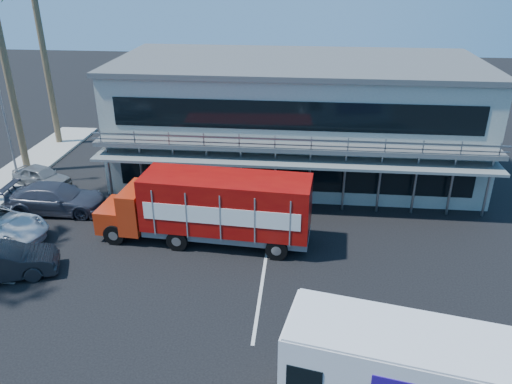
# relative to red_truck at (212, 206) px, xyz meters

# --- Properties ---
(ground) EXTENTS (120.00, 120.00, 0.00)m
(ground) POSITION_rel_red_truck_xyz_m (0.76, -5.25, -1.94)
(ground) COLOR black
(ground) RESTS_ON ground
(building) EXTENTS (22.40, 12.00, 7.30)m
(building) POSITION_rel_red_truck_xyz_m (3.76, 9.69, 1.71)
(building) COLOR #989C8F
(building) RESTS_ON ground
(light_pole_far) EXTENTS (0.50, 0.25, 8.09)m
(light_pole_far) POSITION_rel_red_truck_xyz_m (-13.44, 5.75, 2.56)
(light_pole_far) COLOR gray
(light_pole_far) RESTS_ON ground
(red_truck) EXTENTS (10.65, 3.23, 3.54)m
(red_truck) POSITION_rel_red_truck_xyz_m (0.00, 0.00, 0.00)
(red_truck) COLOR #B2280E
(red_truck) RESTS_ON ground
(white_van) EXTENTS (7.50, 3.82, 3.50)m
(white_van) POSITION_rel_red_truck_xyz_m (7.59, -10.25, -0.09)
(white_van) COLOR silver
(white_van) RESTS_ON ground
(parked_car_b) EXTENTS (5.07, 3.32, 1.58)m
(parked_car_b) POSITION_rel_red_truck_xyz_m (-8.74, -4.05, -1.15)
(parked_car_b) COLOR black
(parked_car_b) RESTS_ON ground
(parked_car_d) EXTENTS (5.61, 2.45, 1.61)m
(parked_car_d) POSITION_rel_red_truck_xyz_m (-9.22, 2.35, -1.14)
(parked_car_d) COLOR #323643
(parked_car_d) RESTS_ON ground
(parked_car_e) EXTENTS (4.16, 2.71, 1.32)m
(parked_car_e) POSITION_rel_red_truck_xyz_m (-11.74, 5.55, -1.29)
(parked_car_e) COLOR slate
(parked_car_e) RESTS_ON ground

